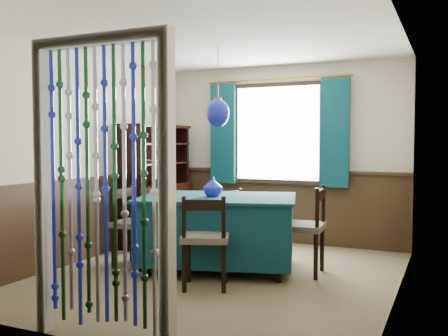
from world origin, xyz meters
The scene contains 22 objects.
floor centered at (0.00, 0.00, 0.00)m, with size 4.00×4.00×0.00m, color brown.
ceiling centered at (0.00, 0.00, 2.50)m, with size 4.00×4.00×0.00m, color silver.
wall_back centered at (0.00, 2.00, 1.25)m, with size 3.60×3.60×0.00m, color beige.
wall_front centered at (0.00, -2.00, 1.25)m, with size 3.60×3.60×0.00m, color beige.
wall_left centered at (-1.80, 0.00, 1.25)m, with size 4.00×4.00×0.00m, color beige.
wall_right centered at (1.80, 0.00, 1.25)m, with size 4.00×4.00×0.00m, color beige.
wainscot_back centered at (0.00, 1.99, 0.50)m, with size 3.60×3.60×0.00m, color #382615.
wainscot_front centered at (0.00, -1.99, 0.50)m, with size 3.60×3.60×0.00m, color #382615.
wainscot_left centered at (-1.79, 0.00, 0.50)m, with size 4.00×4.00×0.00m, color #382615.
wainscot_right centered at (1.79, 0.00, 0.50)m, with size 4.00×4.00×0.00m, color #382615.
window centered at (0.00, 1.95, 1.55)m, with size 1.32×0.12×1.42m, color black.
doorway centered at (0.00, -1.94, 1.05)m, with size 1.16×0.12×2.18m, color silver, non-canonical shape.
dining_table centered at (-0.12, 0.25, 0.47)m, with size 1.97×1.61×0.82m.
chair_near centered at (0.08, -0.47, 0.49)m, with size 0.58×0.57×0.92m.
chair_far centered at (-0.37, 0.97, 0.44)m, with size 0.42×0.40×0.83m.
chair_left centered at (-1.08, -0.03, 0.49)m, with size 0.45×0.47×0.92m.
chair_right centered at (0.82, 0.46, 0.51)m, with size 0.48×0.50×0.96m.
sideboard centered at (-1.56, 1.20, 0.58)m, with size 0.51×1.30×1.67m.
pendant_lamp centered at (-0.12, 0.25, 1.75)m, with size 0.25×0.25×0.90m.
vase_table centered at (-0.17, 0.20, 0.93)m, with size 0.20×0.20×0.20m, color #151F97.
bowl_shelf centered at (-1.50, 1.02, 1.16)m, with size 0.19×0.19×0.05m, color beige.
vase_sideboard centered at (-1.50, 1.42, 0.92)m, with size 0.16×0.16×0.16m, color beige.
Camera 1 is at (2.25, -4.76, 1.43)m, focal length 40.00 mm.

